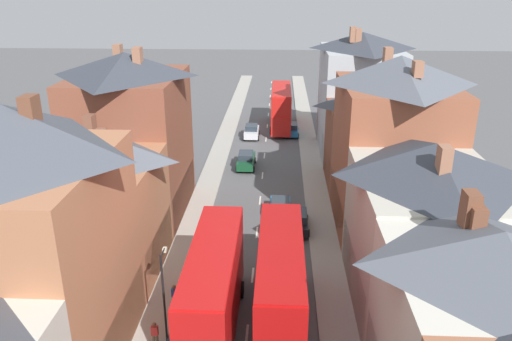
{
  "coord_description": "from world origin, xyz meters",
  "views": [
    {
      "loc": [
        1.6,
        -10.47,
        18.52
      ],
      "look_at": [
        -0.53,
        33.44,
        1.52
      ],
      "focal_mm": 35.0,
      "sensor_mm": 36.0,
      "label": 1
    }
  ],
  "objects_px": {
    "double_decker_bus_mid_street": "(280,285)",
    "car_far_grey": "(291,129)",
    "double_decker_bus_far_approaching": "(281,107)",
    "car_parked_left_b": "(297,220)",
    "pedestrian_mid_left": "(175,296)",
    "street_lamp": "(164,292)",
    "car_mid_white": "(246,160)",
    "car_near_silver": "(252,131)",
    "double_decker_bus_lead": "(214,288)",
    "car_near_blue": "(281,95)",
    "car_parked_left_a": "(280,208)",
    "pedestrian_near_right": "(155,334)"
  },
  "relations": [
    {
      "from": "double_decker_bus_mid_street",
      "to": "car_far_grey",
      "type": "relative_size",
      "value": 2.65
    },
    {
      "from": "double_decker_bus_far_approaching",
      "to": "car_parked_left_b",
      "type": "relative_size",
      "value": 2.66
    },
    {
      "from": "pedestrian_mid_left",
      "to": "street_lamp",
      "type": "distance_m",
      "value": 3.58
    },
    {
      "from": "double_decker_bus_mid_street",
      "to": "pedestrian_mid_left",
      "type": "distance_m",
      "value": 6.55
    },
    {
      "from": "car_mid_white",
      "to": "car_near_silver",
      "type": "bearing_deg",
      "value": 90.0
    },
    {
      "from": "car_far_grey",
      "to": "double_decker_bus_lead",
      "type": "bearing_deg",
      "value": -97.44
    },
    {
      "from": "car_near_blue",
      "to": "car_far_grey",
      "type": "distance_m",
      "value": 19.16
    },
    {
      "from": "car_near_blue",
      "to": "car_parked_left_b",
      "type": "bearing_deg",
      "value": -88.32
    },
    {
      "from": "car_near_blue",
      "to": "car_far_grey",
      "type": "height_order",
      "value": "car_near_blue"
    },
    {
      "from": "double_decker_bus_mid_street",
      "to": "car_parked_left_b",
      "type": "distance_m",
      "value": 12.1
    },
    {
      "from": "double_decker_bus_lead",
      "to": "double_decker_bus_far_approaching",
      "type": "bearing_deg",
      "value": 84.97
    },
    {
      "from": "double_decker_bus_lead",
      "to": "car_near_blue",
      "type": "xyz_separation_m",
      "value": [
        3.61,
        56.71,
        -2.0
      ]
    },
    {
      "from": "double_decker_bus_mid_street",
      "to": "car_near_silver",
      "type": "distance_m",
      "value": 35.98
    },
    {
      "from": "car_parked_left_a",
      "to": "car_parked_left_b",
      "type": "xyz_separation_m",
      "value": [
        1.3,
        -2.07,
        -0.02
      ]
    },
    {
      "from": "double_decker_bus_mid_street",
      "to": "car_near_silver",
      "type": "height_order",
      "value": "double_decker_bus_mid_street"
    },
    {
      "from": "double_decker_bus_lead",
      "to": "car_near_blue",
      "type": "height_order",
      "value": "double_decker_bus_lead"
    },
    {
      "from": "car_near_silver",
      "to": "car_parked_left_a",
      "type": "relative_size",
      "value": 0.92
    },
    {
      "from": "car_mid_white",
      "to": "car_far_grey",
      "type": "height_order",
      "value": "car_mid_white"
    },
    {
      "from": "double_decker_bus_mid_street",
      "to": "car_far_grey",
      "type": "bearing_deg",
      "value": 87.98
    },
    {
      "from": "double_decker_bus_lead",
      "to": "double_decker_bus_far_approaching",
      "type": "relative_size",
      "value": 1.0
    },
    {
      "from": "double_decker_bus_lead",
      "to": "pedestrian_near_right",
      "type": "relative_size",
      "value": 6.71
    },
    {
      "from": "car_near_silver",
      "to": "pedestrian_near_right",
      "type": "distance_m",
      "value": 38.06
    },
    {
      "from": "street_lamp",
      "to": "car_mid_white",
      "type": "bearing_deg",
      "value": 84.81
    },
    {
      "from": "car_near_silver",
      "to": "pedestrian_near_right",
      "type": "bearing_deg",
      "value": -94.44
    },
    {
      "from": "pedestrian_mid_left",
      "to": "car_near_blue",
      "type": "bearing_deg",
      "value": 83.57
    },
    {
      "from": "double_decker_bus_lead",
      "to": "car_parked_left_b",
      "type": "xyz_separation_m",
      "value": [
        4.91,
        12.39,
        -2.02
      ]
    },
    {
      "from": "double_decker_bus_mid_street",
      "to": "car_parked_left_a",
      "type": "height_order",
      "value": "double_decker_bus_mid_street"
    },
    {
      "from": "double_decker_bus_far_approaching",
      "to": "street_lamp",
      "type": "relative_size",
      "value": 1.96
    },
    {
      "from": "double_decker_bus_mid_street",
      "to": "car_mid_white",
      "type": "bearing_deg",
      "value": 98.05
    },
    {
      "from": "car_parked_left_a",
      "to": "street_lamp",
      "type": "height_order",
      "value": "street_lamp"
    },
    {
      "from": "car_near_silver",
      "to": "street_lamp",
      "type": "distance_m",
      "value": 37.5
    },
    {
      "from": "pedestrian_near_right",
      "to": "pedestrian_mid_left",
      "type": "xyz_separation_m",
      "value": [
        0.35,
        3.41,
        0.0
      ]
    },
    {
      "from": "double_decker_bus_mid_street",
      "to": "car_near_blue",
      "type": "xyz_separation_m",
      "value": [
        0.01,
        56.17,
        -2.0
      ]
    },
    {
      "from": "street_lamp",
      "to": "car_parked_left_b",
      "type": "bearing_deg",
      "value": 61.36
    },
    {
      "from": "car_near_blue",
      "to": "pedestrian_mid_left",
      "type": "height_order",
      "value": "pedestrian_mid_left"
    },
    {
      "from": "car_near_silver",
      "to": "double_decker_bus_far_approaching",
      "type": "bearing_deg",
      "value": 51.93
    },
    {
      "from": "car_near_silver",
      "to": "car_mid_white",
      "type": "xyz_separation_m",
      "value": [
        0.0,
        -10.35,
        -0.0
      ]
    },
    {
      "from": "car_far_grey",
      "to": "double_decker_bus_mid_street",
      "type": "bearing_deg",
      "value": -92.02
    },
    {
      "from": "car_parked_left_a",
      "to": "car_far_grey",
      "type": "xyz_separation_m",
      "value": [
        1.3,
        23.12,
        -0.01
      ]
    },
    {
      "from": "double_decker_bus_mid_street",
      "to": "car_parked_left_b",
      "type": "relative_size",
      "value": 2.66
    },
    {
      "from": "car_mid_white",
      "to": "pedestrian_near_right",
      "type": "distance_m",
      "value": 27.75
    },
    {
      "from": "car_near_silver",
      "to": "car_parked_left_b",
      "type": "distance_m",
      "value": 24.38
    },
    {
      "from": "street_lamp",
      "to": "car_far_grey",
      "type": "bearing_deg",
      "value": 79.23
    },
    {
      "from": "street_lamp",
      "to": "pedestrian_near_right",
      "type": "bearing_deg",
      "value": -129.41
    },
    {
      "from": "pedestrian_mid_left",
      "to": "car_parked_left_a",
      "type": "bearing_deg",
      "value": 64.03
    },
    {
      "from": "double_decker_bus_mid_street",
      "to": "pedestrian_near_right",
      "type": "xyz_separation_m",
      "value": [
        -6.54,
        -2.21,
        -1.78
      ]
    },
    {
      "from": "car_far_grey",
      "to": "street_lamp",
      "type": "height_order",
      "value": "street_lamp"
    },
    {
      "from": "car_parked_left_b",
      "to": "car_mid_white",
      "type": "bearing_deg",
      "value": 109.91
    },
    {
      "from": "car_near_silver",
      "to": "pedestrian_near_right",
      "type": "height_order",
      "value": "pedestrian_near_right"
    },
    {
      "from": "pedestrian_near_right",
      "to": "car_mid_white",
      "type": "bearing_deg",
      "value": 83.9
    }
  ]
}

